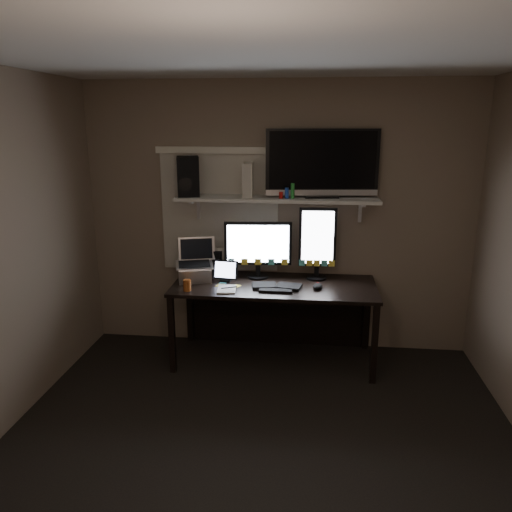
# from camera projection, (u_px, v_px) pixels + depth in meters

# --- Properties ---
(floor) EXTENTS (3.60, 3.60, 0.00)m
(floor) POSITION_uv_depth(u_px,v_px,m) (257.00, 458.00, 3.26)
(floor) COLOR black
(floor) RESTS_ON ground
(ceiling) EXTENTS (3.60, 3.60, 0.00)m
(ceiling) POSITION_uv_depth(u_px,v_px,m) (257.00, 48.00, 2.61)
(ceiling) COLOR silver
(ceiling) RESTS_ON back_wall
(back_wall) EXTENTS (3.60, 0.00, 3.60)m
(back_wall) POSITION_uv_depth(u_px,v_px,m) (278.00, 219.00, 4.66)
(back_wall) COLOR #786556
(back_wall) RESTS_ON floor
(window_blinds) EXTENTS (1.10, 0.02, 1.10)m
(window_blinds) POSITION_uv_depth(u_px,v_px,m) (220.00, 213.00, 4.69)
(window_blinds) COLOR silver
(window_blinds) RESTS_ON back_wall
(desk) EXTENTS (1.80, 0.75, 0.73)m
(desk) POSITION_uv_depth(u_px,v_px,m) (275.00, 298.00, 4.60)
(desk) COLOR black
(desk) RESTS_ON floor
(wall_shelf) EXTENTS (1.80, 0.35, 0.03)m
(wall_shelf) POSITION_uv_depth(u_px,v_px,m) (277.00, 199.00, 4.44)
(wall_shelf) COLOR silver
(wall_shelf) RESTS_ON back_wall
(monitor_landscape) EXTENTS (0.62, 0.12, 0.54)m
(monitor_landscape) POSITION_uv_depth(u_px,v_px,m) (258.00, 249.00, 4.56)
(monitor_landscape) COLOR black
(monitor_landscape) RESTS_ON desk
(monitor_portrait) EXTENTS (0.34, 0.07, 0.67)m
(monitor_portrait) POSITION_uv_depth(u_px,v_px,m) (317.00, 243.00, 4.51)
(monitor_portrait) COLOR black
(monitor_portrait) RESTS_ON desk
(keyboard) EXTENTS (0.44, 0.18, 0.03)m
(keyboard) POSITION_uv_depth(u_px,v_px,m) (277.00, 286.00, 4.34)
(keyboard) COLOR black
(keyboard) RESTS_ON desk
(mouse) EXTENTS (0.10, 0.14, 0.04)m
(mouse) POSITION_uv_depth(u_px,v_px,m) (318.00, 286.00, 4.31)
(mouse) COLOR black
(mouse) RESTS_ON desk
(notepad) EXTENTS (0.18, 0.23, 0.01)m
(notepad) POSITION_uv_depth(u_px,v_px,m) (227.00, 289.00, 4.29)
(notepad) COLOR beige
(notepad) RESTS_ON desk
(tablet) EXTENTS (0.24, 0.12, 0.20)m
(tablet) POSITION_uv_depth(u_px,v_px,m) (226.00, 271.00, 4.49)
(tablet) COLOR black
(tablet) RESTS_ON desk
(file_sorter) EXTENTS (0.22, 0.15, 0.26)m
(file_sorter) POSITION_uv_depth(u_px,v_px,m) (213.00, 261.00, 4.69)
(file_sorter) COLOR black
(file_sorter) RESTS_ON desk
(laptop) EXTENTS (0.39, 0.35, 0.37)m
(laptop) POSITION_uv_depth(u_px,v_px,m) (194.00, 261.00, 4.50)
(laptop) COLOR silver
(laptop) RESTS_ON desk
(cup) EXTENTS (0.08, 0.08, 0.10)m
(cup) POSITION_uv_depth(u_px,v_px,m) (187.00, 285.00, 4.26)
(cup) COLOR #97471B
(cup) RESTS_ON desk
(sticky_notes) EXTENTS (0.29, 0.23, 0.00)m
(sticky_notes) POSITION_uv_depth(u_px,v_px,m) (233.00, 286.00, 4.39)
(sticky_notes) COLOR yellow
(sticky_notes) RESTS_ON desk
(tv) EXTENTS (1.00, 0.30, 0.59)m
(tv) POSITION_uv_depth(u_px,v_px,m) (322.00, 163.00, 4.35)
(tv) COLOR black
(tv) RESTS_ON wall_shelf
(game_console) EXTENTS (0.10, 0.26, 0.30)m
(game_console) POSITION_uv_depth(u_px,v_px,m) (248.00, 180.00, 4.45)
(game_console) COLOR beige
(game_console) RESTS_ON wall_shelf
(speaker) EXTENTS (0.24, 0.28, 0.35)m
(speaker) POSITION_uv_depth(u_px,v_px,m) (188.00, 176.00, 4.47)
(speaker) COLOR black
(speaker) RESTS_ON wall_shelf
(bottles) EXTENTS (0.21, 0.06, 0.13)m
(bottles) POSITION_uv_depth(u_px,v_px,m) (287.00, 191.00, 4.33)
(bottles) COLOR #A50F0C
(bottles) RESTS_ON wall_shelf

